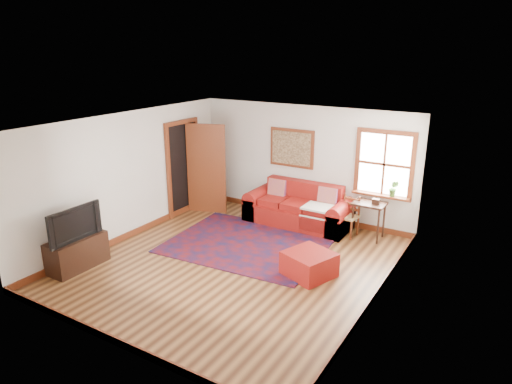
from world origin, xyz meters
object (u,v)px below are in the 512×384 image
Objects in this scene: ladder_back_chair at (349,215)px; media_cabinet at (77,253)px; red_ottoman at (309,264)px; red_leather_sofa at (299,211)px; side_table at (369,209)px.

ladder_back_chair reaches higher than media_cabinet.
red_ottoman is at bearing 26.98° from media_cabinet.
ladder_back_chair is at bearing -2.50° from red_leather_sofa.
red_leather_sofa is 1.15m from ladder_back_chair.
red_ottoman is at bearing -59.80° from red_leather_sofa.
media_cabinet is (-2.37, -3.85, -0.01)m from red_leather_sofa.
ladder_back_chair is (1.14, -0.05, 0.15)m from red_leather_sofa.
red_ottoman is 2.12m from side_table.
media_cabinet is (-3.89, -3.86, -0.34)m from side_table.
ladder_back_chair reaches higher than red_ottoman.
red_leather_sofa is 1.55m from side_table.
media_cabinet is at bearing -132.91° from red_ottoman.
side_table reaches higher than media_cabinet.
side_table is (1.52, 0.01, 0.33)m from red_leather_sofa.
media_cabinet is at bearing -135.21° from side_table.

